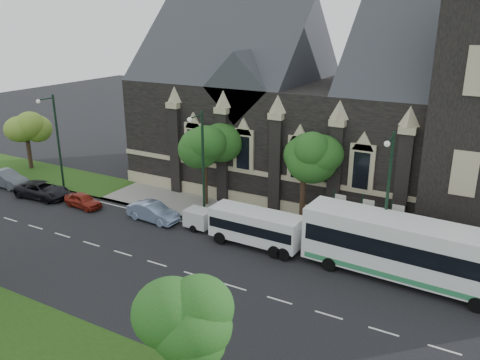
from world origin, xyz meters
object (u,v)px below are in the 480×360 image
Objects in this scene: street_lamp_far at (56,137)px; car_far_grey at (6,179)px; car_far_black at (42,190)px; tree_walk_far at (28,127)px; banner_flag_left at (337,212)px; tree_walk_left at (207,141)px; banner_flag_center at (365,217)px; box_trailer at (199,218)px; tree_walk_right at (308,154)px; sedan at (153,212)px; tree_park_east at (186,315)px; street_lamp_mid at (202,162)px; tour_coach at (412,250)px; banner_flag_right at (394,223)px; shuttle_bus at (256,226)px; car_far_red at (83,200)px; street_lamp_near at (387,193)px.

street_lamp_far is 1.87× the size of car_far_grey.
street_lamp_far is 4.97m from car_far_black.
street_lamp_far is at bearing -21.50° from tree_walk_far.
banner_flag_left is at bearing -82.46° from car_far_grey.
tree_walk_left is at bearing 171.98° from banner_flag_left.
banner_flag_center is 12.43m from box_trailer.
box_trailer is 0.56× the size of car_far_black.
banner_flag_center is (5.08, -1.71, -3.43)m from tree_walk_right.
banner_flag_left reaches higher than sedan.
tree_walk_left reaches higher than car_far_black.
tree_walk_right reaches higher than tree_park_east.
tree_walk_left is at bearing 120.87° from tree_park_east.
street_lamp_mid is at bearing -153.35° from tree_walk_right.
tree_park_east is 16.53m from tour_coach.
tour_coach is (16.08, -1.18, -2.99)m from street_lamp_mid.
tree_walk_right reaches higher than banner_flag_right.
car_far_black is (-14.03, -5.95, -5.00)m from tree_walk_left.
shuttle_bus is 1.86× the size of car_far_red.
tree_walk_right is 29.55m from car_far_grey.
tree_walk_right is 23.50m from street_lamp_far.
box_trailer is at bearing -89.67° from car_far_black.
sedan is 0.94× the size of car_far_grey.
tree_walk_left is at bearing -73.53° from car_far_grey.
sedan is at bearing -171.40° from box_trailer.
tree_walk_far is 1.57× the size of banner_flag_left.
tree_park_east is at bearing -58.21° from street_lamp_mid.
street_lamp_mid is (-10.18, 16.42, 0.49)m from tree_park_east.
tree_walk_left is at bearing -179.94° from tree_walk_right.
car_far_grey is at bearing -173.43° from banner_flag_center.
banner_flag_left is (26.29, 1.91, -2.73)m from street_lamp_far.
tree_walk_right is 0.87× the size of street_lamp_near.
banner_flag_right is (2.00, 0.00, 0.00)m from banner_flag_center.
banner_flag_right is at bearing 77.35° from tree_park_east.
car_far_grey is at bearing -176.08° from tour_coach.
street_lamp_mid is at bearing 178.51° from tour_coach.
tour_coach reaches higher than box_trailer.
street_lamp_mid is at bearing -169.50° from banner_flag_left.
street_lamp_near is at bearing 0.00° from street_lamp_far.
street_lamp_near is 4.99m from banner_flag_left.
banner_flag_right is 0.76× the size of car_far_black.
street_lamp_near is at bearing -4.66° from tree_walk_far.
tree_park_east is at bearing -59.13° from tree_walk_left.
tour_coach is at bearing -39.18° from banner_flag_center.
shuttle_bus reaches higher than car_far_grey.
tour_coach is (39.90, -4.27, -2.49)m from tree_walk_far.
car_far_grey is (-33.66, -3.88, -1.59)m from banner_flag_center.
sedan reaches higher than car_far_black.
tree_walk_right reaches higher than sedan.
street_lamp_near is at bearing 5.98° from box_trailer.
banner_flag_center is (-1.71, 1.91, -2.73)m from street_lamp_near.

